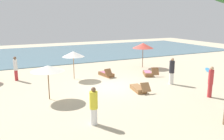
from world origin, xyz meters
TOP-DOWN VIEW (x-y plane):
  - ground_plane at (0.00, 0.00)m, footprint 60.00×60.00m
  - ocean_water at (0.00, 17.00)m, footprint 48.00×16.00m
  - umbrella_0 at (-1.73, 3.27)m, footprint 1.70×1.70m
  - umbrella_1 at (-4.45, -0.66)m, footprint 1.94×1.94m
  - umbrella_3 at (5.48, 4.61)m, footprint 1.99×1.99m
  - lounger_0 at (0.91, 2.97)m, footprint 0.87×1.73m
  - lounger_2 at (1.12, -1.63)m, footprint 0.86×1.78m
  - lounger_3 at (4.15, 1.70)m, footprint 1.24×1.76m
  - person_0 at (4.11, -1.24)m, footprint 0.44×0.44m
  - person_1 at (-5.82, 4.73)m, footprint 0.38×0.38m
  - person_3 at (-3.35, -4.95)m, footprint 0.51×0.51m
  - person_4 at (4.31, -4.51)m, footprint 0.37×0.37m
  - surfboard at (10.16, 0.94)m, footprint 1.71×1.85m

SIDE VIEW (x-z plane):
  - ground_plane at x=0.00m, z-range 0.00..0.00m
  - ocean_water at x=0.00m, z-range 0.00..0.06m
  - surfboard at x=10.16m, z-range 0.00..0.07m
  - lounger_2 at x=1.12m, z-range -0.17..0.50m
  - lounger_3 at x=4.15m, z-range -0.18..0.54m
  - lounger_0 at x=0.91m, z-range -0.19..0.54m
  - person_3 at x=-3.35m, z-range 0.00..1.75m
  - person_1 at x=-5.82m, z-range 0.03..1.88m
  - person_0 at x=4.11m, z-range 0.01..1.93m
  - person_4 at x=4.31m, z-range 0.03..1.93m
  - umbrella_1 at x=-4.45m, z-range 0.85..2.87m
  - umbrella_0 at x=-1.73m, z-range 0.88..3.05m
  - umbrella_3 at x=5.48m, z-range 0.92..3.27m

